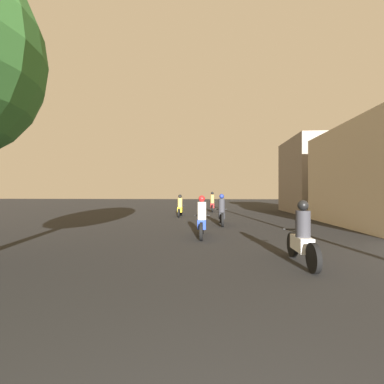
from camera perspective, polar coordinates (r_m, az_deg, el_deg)
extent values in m
cylinder|color=black|center=(7.14, 21.41, -10.86)|extent=(0.10, 0.62, 0.62)
cylinder|color=black|center=(5.92, 25.39, -13.14)|extent=(0.10, 0.62, 0.62)
cube|color=silver|center=(6.50, 23.20, -10.48)|extent=(0.30, 0.75, 0.33)
cylinder|color=black|center=(6.86, 22.00, -7.68)|extent=(0.60, 0.04, 0.04)
cylinder|color=#2D2D33|center=(6.36, 23.43, -6.50)|extent=(0.32, 0.32, 0.59)
sphere|color=black|center=(6.32, 23.43, -2.74)|extent=(0.24, 0.24, 0.24)
cylinder|color=black|center=(10.28, 2.33, -7.52)|extent=(0.10, 0.62, 0.62)
cylinder|color=black|center=(8.85, 2.07, -8.74)|extent=(0.10, 0.62, 0.62)
cube|color=#1E389E|center=(9.54, 2.21, -7.08)|extent=(0.30, 0.73, 0.34)
cylinder|color=black|center=(9.98, 2.29, -5.21)|extent=(0.60, 0.04, 0.04)
cylinder|color=silver|center=(9.42, 2.20, -4.17)|extent=(0.32, 0.32, 0.64)
sphere|color=#A51919|center=(9.40, 2.20, -1.50)|extent=(0.24, 0.24, 0.24)
cylinder|color=black|center=(13.80, 6.44, -5.52)|extent=(0.10, 0.66, 0.66)
cylinder|color=black|center=(12.33, 6.75, -6.18)|extent=(0.10, 0.66, 0.66)
cube|color=black|center=(13.05, 6.59, -5.13)|extent=(0.30, 0.79, 0.32)
cylinder|color=black|center=(13.51, 6.49, -3.84)|extent=(0.60, 0.04, 0.04)
cylinder|color=#2D2D33|center=(12.94, 6.61, -2.97)|extent=(0.32, 0.32, 0.67)
sphere|color=navy|center=(12.92, 6.61, -0.95)|extent=(0.24, 0.24, 0.24)
cylinder|color=black|center=(18.11, -2.42, -4.33)|extent=(0.10, 0.59, 0.59)
cylinder|color=black|center=(16.80, -2.91, -4.66)|extent=(0.10, 0.59, 0.59)
cube|color=gold|center=(17.45, -2.65, -3.94)|extent=(0.30, 0.72, 0.34)
cylinder|color=black|center=(17.85, -2.50, -2.98)|extent=(0.60, 0.04, 0.04)
cylinder|color=#B28E47|center=(17.35, -2.68, -2.37)|extent=(0.32, 0.32, 0.62)
sphere|color=black|center=(17.34, -2.68, -0.95)|extent=(0.24, 0.24, 0.24)
cylinder|color=black|center=(22.48, 4.51, -3.41)|extent=(0.10, 0.65, 0.65)
cylinder|color=black|center=(21.09, 4.55, -3.63)|extent=(0.10, 0.65, 0.65)
cube|color=red|center=(21.77, 4.53, -2.99)|extent=(0.30, 0.83, 0.40)
cylinder|color=black|center=(22.21, 4.52, -2.16)|extent=(0.60, 0.04, 0.04)
cylinder|color=#B28E47|center=(21.67, 4.53, -1.53)|extent=(0.32, 0.32, 0.71)
sphere|color=black|center=(21.66, 4.53, -0.28)|extent=(0.24, 0.24, 0.24)
cube|color=gray|center=(23.11, 26.57, 3.23)|extent=(4.97, 6.05, 5.92)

